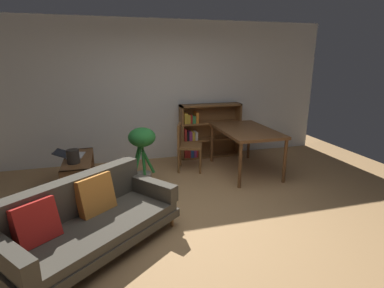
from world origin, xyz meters
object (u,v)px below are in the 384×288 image
potted_floor_plant (142,146)px  bookshelf (206,131)px  media_console (79,174)px  dining_chair_near (186,144)px  open_laptop (71,155)px  dining_table (246,133)px  desk_speaker (73,156)px  fabric_couch (87,219)px

potted_floor_plant → bookshelf: 1.88m
media_console → potted_floor_plant: size_ratio=1.15×
potted_floor_plant → dining_chair_near: bearing=31.5°
open_laptop → dining_table: bearing=-1.5°
media_console → desk_speaker: 0.42m
open_laptop → bookshelf: 2.70m
desk_speaker → media_console: bearing=80.1°
dining_table → dining_chair_near: bearing=161.0°
dining_chair_near → media_console: bearing=-167.1°
bookshelf → open_laptop: bearing=-159.3°
desk_speaker → dining_chair_near: 1.96m
open_laptop → potted_floor_plant: bearing=-12.9°
fabric_couch → potted_floor_plant: size_ratio=2.05×
fabric_couch → open_laptop: 1.79m
open_laptop → desk_speaker: desk_speaker is taller
media_console → bookshelf: bearing=24.5°
media_console → dining_chair_near: 1.88m
fabric_couch → dining_table: bearing=32.5°
dining_chair_near → bookshelf: size_ratio=0.69×
potted_floor_plant → media_console: bearing=174.1°
fabric_couch → potted_floor_plant: bearing=62.7°
desk_speaker → bookshelf: (2.45, 1.31, -0.08)m
media_console → desk_speaker: size_ratio=5.48×
desk_speaker → bookshelf: bookshelf is taller
open_laptop → potted_floor_plant: potted_floor_plant is taller
bookshelf → desk_speaker: bearing=-151.9°
fabric_couch → bookshelf: (2.21, 2.70, 0.19)m
dining_table → open_laptop: bearing=178.5°
potted_floor_plant → dining_chair_near: (0.84, 0.52, -0.17)m
dining_table → bookshelf: (-0.41, 1.03, -0.18)m
dining_table → dining_chair_near: 1.09m
fabric_couch → dining_chair_near: size_ratio=2.27×
fabric_couch → bookshelf: bookshelf is taller
dining_chair_near → bookshelf: bearing=48.9°
media_console → open_laptop: size_ratio=2.34×
fabric_couch → dining_table: dining_table is taller
potted_floor_plant → bookshelf: size_ratio=0.76×
dining_chair_near → bookshelf: bookshelf is taller
open_laptop → potted_floor_plant: size_ratio=0.49×
fabric_couch → media_console: (-0.20, 1.60, -0.09)m
open_laptop → bookshelf: bookshelf is taller
dining_table → dining_chair_near: dining_chair_near is taller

